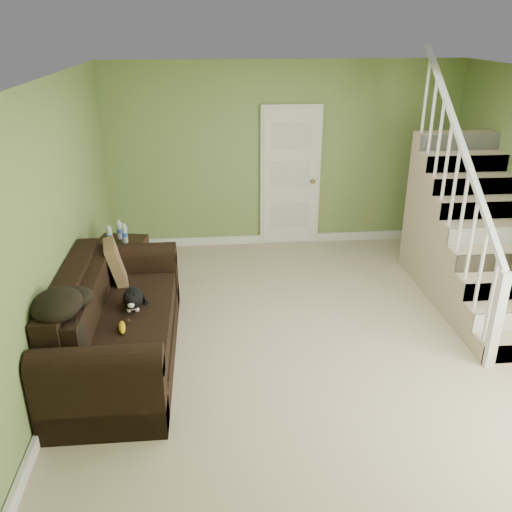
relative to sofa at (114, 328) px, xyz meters
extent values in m
cube|color=tan|center=(2.02, 0.19, -0.35)|extent=(5.00, 5.50, 0.01)
cube|color=white|center=(2.02, 0.19, 2.25)|extent=(5.00, 5.50, 0.01)
cube|color=#77904D|center=(2.02, 2.94, 0.95)|extent=(5.00, 0.04, 2.60)
cube|color=#77904D|center=(2.02, -2.56, 0.95)|extent=(5.00, 0.04, 2.60)
cube|color=#77904D|center=(-0.48, 0.19, 0.95)|extent=(0.04, 5.50, 2.60)
cube|color=white|center=(2.02, 2.91, -0.29)|extent=(5.00, 0.04, 0.12)
cube|color=white|center=(-0.45, 0.19, -0.29)|extent=(0.04, 5.50, 0.12)
cube|color=white|center=(2.12, 2.90, 0.66)|extent=(0.86, 0.05, 2.02)
cube|color=white|center=(2.12, 2.88, 0.65)|extent=(0.78, 0.04, 1.96)
sphere|color=olive|center=(2.44, 2.84, 0.60)|extent=(0.07, 0.07, 0.07)
cylinder|color=white|center=(3.57, -0.28, 0.30)|extent=(0.04, 0.04, 0.90)
cylinder|color=white|center=(3.57, -0.01, 0.50)|extent=(0.04, 0.04, 0.90)
cube|color=tan|center=(4.02, 0.26, -0.05)|extent=(1.00, 0.27, 0.60)
cylinder|color=white|center=(3.57, 0.26, 0.70)|extent=(0.04, 0.04, 0.90)
cube|color=tan|center=(4.02, 0.53, 0.05)|extent=(1.00, 0.27, 0.80)
cylinder|color=white|center=(3.57, 0.53, 0.90)|extent=(0.04, 0.04, 0.90)
cube|color=tan|center=(4.02, 0.80, 0.15)|extent=(1.00, 0.27, 1.00)
cylinder|color=white|center=(3.57, 0.80, 1.10)|extent=(0.04, 0.04, 0.90)
cube|color=tan|center=(4.02, 1.07, 0.25)|extent=(1.00, 0.27, 1.20)
cylinder|color=white|center=(3.57, 1.07, 1.30)|extent=(0.04, 0.04, 0.90)
cube|color=tan|center=(4.02, 1.34, 0.35)|extent=(1.00, 0.27, 1.40)
cylinder|color=white|center=(3.57, 1.34, 1.50)|extent=(0.04, 0.04, 0.90)
cube|color=tan|center=(4.02, 1.61, 0.45)|extent=(1.00, 0.27, 1.60)
cylinder|color=white|center=(3.57, 1.61, 1.70)|extent=(0.04, 0.04, 0.90)
cube|color=tan|center=(4.02, 1.88, 0.55)|extent=(1.00, 0.27, 1.80)
cylinder|color=white|center=(3.57, 1.88, 1.90)|extent=(0.04, 0.04, 0.90)
cube|color=white|center=(3.57, -0.43, 0.15)|extent=(0.09, 0.09, 1.00)
cube|color=white|center=(3.57, 0.80, 1.55)|extent=(0.06, 2.46, 1.84)
cube|color=black|center=(0.05, 0.00, -0.22)|extent=(1.02, 2.35, 0.27)
cube|color=black|center=(0.16, 0.00, 0.03)|extent=(0.77, 1.78, 0.24)
cube|color=black|center=(0.05, -1.04, -0.02)|extent=(1.02, 0.27, 0.66)
cube|color=black|center=(0.05, 1.04, -0.02)|extent=(1.02, 0.27, 0.66)
cylinder|color=black|center=(0.05, -1.04, 0.31)|extent=(1.02, 0.27, 0.27)
cylinder|color=black|center=(0.05, 1.04, 0.31)|extent=(1.02, 0.27, 0.27)
cube|color=black|center=(-0.35, 0.00, 0.24)|extent=(0.21, 1.82, 0.67)
cube|color=black|center=(-0.18, 0.00, 0.32)|extent=(0.15, 1.75, 0.37)
cube|color=black|center=(-0.12, 1.45, -0.02)|extent=(0.65, 0.65, 0.67)
cylinder|color=silver|center=(-0.21, 1.38, 0.41)|extent=(0.06, 0.06, 0.20)
cylinder|color=blue|center=(-0.21, 1.38, 0.41)|extent=(0.07, 0.07, 0.05)
cylinder|color=white|center=(-0.21, 1.38, 0.53)|extent=(0.03, 0.03, 0.03)
cylinder|color=silver|center=(-0.05, 1.43, 0.41)|extent=(0.06, 0.06, 0.20)
cylinder|color=blue|center=(-0.05, 1.43, 0.41)|extent=(0.07, 0.07, 0.05)
cylinder|color=white|center=(-0.05, 1.43, 0.53)|extent=(0.03, 0.03, 0.03)
cylinder|color=silver|center=(-0.12, 1.56, 0.41)|extent=(0.06, 0.06, 0.20)
cylinder|color=blue|center=(-0.12, 1.56, 0.41)|extent=(0.07, 0.07, 0.05)
cylinder|color=white|center=(-0.12, 1.56, 0.53)|extent=(0.03, 0.03, 0.03)
ellipsoid|color=black|center=(0.18, 0.14, 0.24)|extent=(0.21, 0.35, 0.18)
ellipsoid|color=white|center=(0.18, 0.06, 0.21)|extent=(0.11, 0.15, 0.09)
sphere|color=black|center=(0.18, -0.03, 0.30)|extent=(0.13, 0.13, 0.12)
ellipsoid|color=white|center=(0.18, -0.08, 0.28)|extent=(0.07, 0.05, 0.06)
cone|color=black|center=(0.15, -0.02, 0.37)|extent=(0.05, 0.05, 0.05)
cone|color=black|center=(0.22, -0.02, 0.37)|extent=(0.05, 0.05, 0.05)
cylinder|color=black|center=(0.27, 0.27, 0.17)|extent=(0.11, 0.25, 0.03)
ellipsoid|color=gold|center=(0.13, -0.30, 0.18)|extent=(0.09, 0.22, 0.06)
cube|color=brown|center=(-0.06, 0.76, 0.35)|extent=(0.29, 0.47, 0.45)
ellipsoid|color=black|center=(-0.30, -0.63, 0.61)|extent=(0.54, 0.62, 0.21)
camera|label=1|loc=(0.95, -4.59, 2.70)|focal=38.00mm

